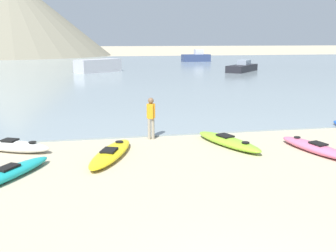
% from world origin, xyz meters
% --- Properties ---
extents(bay_water, '(160.00, 70.00, 0.06)m').
position_xyz_m(bay_water, '(0.00, 45.48, 0.03)').
color(bay_water, gray).
rests_on(bay_water, ground_plane).
extents(far_hill_midright, '(43.82, 43.82, 17.82)m').
position_xyz_m(far_hill_midright, '(-18.45, 89.97, 8.91)').
color(far_hill_midright, gray).
rests_on(far_hill_midright, ground_plane).
extents(kayak_on_sand_0, '(1.78, 3.22, 0.35)m').
position_xyz_m(kayak_on_sand_0, '(2.63, 8.75, 0.15)').
color(kayak_on_sand_0, '#8CCC2D').
rests_on(kayak_on_sand_0, ground_plane).
extents(kayak_on_sand_1, '(1.92, 3.38, 0.30)m').
position_xyz_m(kayak_on_sand_1, '(-1.43, 8.18, 0.13)').
color(kayak_on_sand_1, yellow).
rests_on(kayak_on_sand_1, ground_plane).
extents(kayak_on_sand_5, '(2.40, 3.25, 0.35)m').
position_xyz_m(kayak_on_sand_5, '(-4.30, 6.62, 0.15)').
color(kayak_on_sand_5, teal).
rests_on(kayak_on_sand_5, ground_plane).
extents(kayak_on_sand_6, '(2.65, 1.80, 0.40)m').
position_xyz_m(kayak_on_sand_6, '(-4.52, 9.48, 0.18)').
color(kayak_on_sand_6, white).
rests_on(kayak_on_sand_6, ground_plane).
extents(kayak_on_sand_7, '(1.27, 3.04, 0.36)m').
position_xyz_m(kayak_on_sand_7, '(5.12, 7.43, 0.16)').
color(kayak_on_sand_7, '#E5668C').
rests_on(kayak_on_sand_7, ground_plane).
extents(person_near_waterline, '(0.31, 0.25, 1.54)m').
position_xyz_m(person_near_waterline, '(0.16, 10.17, 0.88)').
color(person_near_waterline, gray).
rests_on(person_near_waterline, ground_plane).
extents(moored_boat_1, '(5.25, 4.52, 1.39)m').
position_xyz_m(moored_boat_1, '(-0.90, 40.34, 0.76)').
color(moored_boat_1, '#B2B2B7').
rests_on(moored_boat_1, bay_water).
extents(moored_boat_2, '(5.01, 5.33, 1.25)m').
position_xyz_m(moored_boat_2, '(14.88, 37.83, 0.50)').
color(moored_boat_2, black).
rests_on(moored_boat_2, bay_water).
extents(moored_boat_3, '(4.56, 1.88, 1.91)m').
position_xyz_m(moored_boat_3, '(15.15, 57.96, 0.73)').
color(moored_boat_3, navy).
rests_on(moored_boat_3, bay_water).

